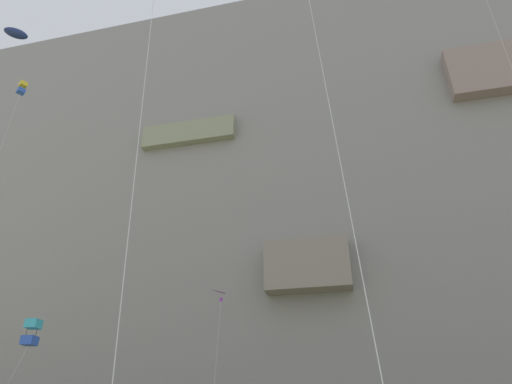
{
  "coord_description": "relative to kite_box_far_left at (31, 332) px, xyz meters",
  "views": [
    {
      "loc": [
        5.6,
        2.64,
        2.5
      ],
      "look_at": [
        0.33,
        25.51,
        15.54
      ],
      "focal_mm": 30.47,
      "sensor_mm": 36.0,
      "label": 1
    }
  ],
  "objects": [
    {
      "name": "kite_box_mid_left",
      "position": [
        -10.18,
        2.49,
        24.7
      ],
      "size": [
        2.39,
        2.35,
        33.7
      ],
      "color": "yellow",
      "rests_on": "ground"
    },
    {
      "name": "kite_box_far_left",
      "position": [
        0.0,
        0.0,
        0.0
      ],
      "size": [
        2.86,
        5.91,
        8.9
      ],
      "color": "#38B2D1",
      "rests_on": "ground"
    },
    {
      "name": "cliff_face",
      "position": [
        14.78,
        45.7,
        31.07
      ],
      "size": [
        180.0,
        32.84,
        78.32
      ],
      "color": "gray",
      "rests_on": "ground"
    },
    {
      "name": "kite_delta_near_cliff",
      "position": [
        12.28,
        1.41,
        1.3
      ],
      "size": [
        1.02,
        3.61,
        10.09
      ],
      "color": "purple",
      "rests_on": "ground"
    }
  ]
}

